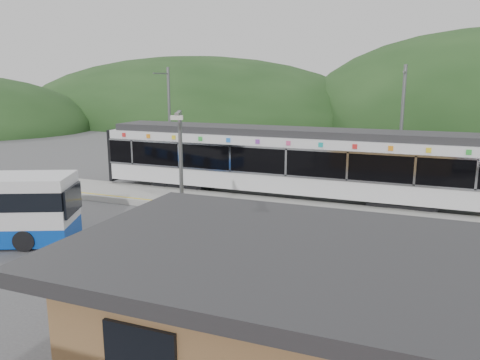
% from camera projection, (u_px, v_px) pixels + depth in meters
% --- Properties ---
extents(ground, '(120.00, 120.00, 0.00)m').
position_uv_depth(ground, '(213.00, 227.00, 20.16)').
color(ground, '#4C4C4F').
rests_on(ground, ground).
extents(hills, '(146.00, 149.00, 26.00)m').
position_uv_depth(hills, '(374.00, 210.00, 22.74)').
color(hills, '#1E3D19').
rests_on(hills, ground).
extents(platform, '(26.00, 3.20, 0.30)m').
position_uv_depth(platform, '(241.00, 205.00, 23.13)').
color(platform, '#9E9E99').
rests_on(platform, ground).
extents(yellow_line, '(26.00, 0.10, 0.01)m').
position_uv_depth(yellow_line, '(231.00, 209.00, 21.92)').
color(yellow_line, yellow).
rests_on(yellow_line, platform).
extents(train, '(20.44, 3.01, 3.74)m').
position_uv_depth(train, '(285.00, 160.00, 24.67)').
color(train, black).
rests_on(train, ground).
extents(catenary_mast_west, '(0.18, 1.80, 7.00)m').
position_uv_depth(catenary_mast_west, '(169.00, 121.00, 29.70)').
color(catenary_mast_west, slate).
rests_on(catenary_mast_west, ground).
extents(catenary_mast_east, '(0.18, 1.80, 7.00)m').
position_uv_depth(catenary_mast_east, '(401.00, 130.00, 24.66)').
color(catenary_mast_east, slate).
rests_on(catenary_mast_east, ground).
extents(station_shelter, '(9.20, 6.20, 3.00)m').
position_uv_depth(station_shelter, '(294.00, 314.00, 9.49)').
color(station_shelter, '#8D613D').
rests_on(station_shelter, ground).
extents(lamp_post, '(0.46, 1.01, 5.32)m').
position_uv_depth(lamp_post, '(180.00, 180.00, 14.37)').
color(lamp_post, slate).
rests_on(lamp_post, ground).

